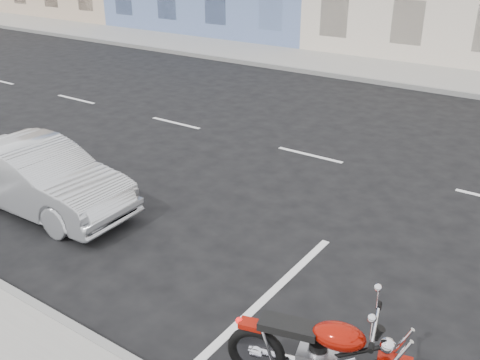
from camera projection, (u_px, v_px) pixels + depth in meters
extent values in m
plane|color=black|center=(396.00, 176.00, 11.02)|extent=(120.00, 120.00, 0.00)
cube|color=gray|center=(349.00, 66.00, 20.09)|extent=(80.00, 3.40, 0.15)
cube|color=gray|center=(328.00, 75.00, 18.82)|extent=(80.00, 0.12, 0.16)
cube|color=#870E04|center=(322.00, 342.00, 5.49)|extent=(0.33, 0.23, 0.06)
ellipsoid|color=#870E04|center=(415.00, 355.00, 5.17)|extent=(0.62, 0.47, 0.27)
cube|color=black|center=(360.00, 344.00, 5.33)|extent=(0.66, 0.41, 0.09)
cylinder|color=silver|center=(456.00, 344.00, 4.97)|extent=(0.22, 0.68, 0.04)
imported|color=#ABAEB3|center=(39.00, 177.00, 9.44)|extent=(3.78, 1.44, 1.23)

